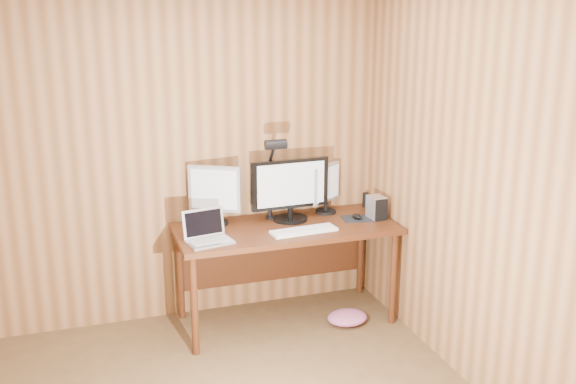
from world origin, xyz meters
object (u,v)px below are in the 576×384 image
hard_drive (377,208)px  desk_lamp (273,167)px  laptop (207,234)px  mouse (357,216)px  monitor_right (326,187)px  desk (283,239)px  keyboard (304,231)px  monitor_center (290,189)px  phone (287,233)px  monitor_left (215,193)px  speaker (365,200)px

hard_drive → desk_lamp: (-0.76, 0.17, 0.33)m
laptop → mouse: 1.18m
mouse → monitor_right: bearing=124.5°
desk → keyboard: (0.08, -0.24, 0.13)m
monitor_center → desk_lamp: desk_lamp is taller
desk → laptop: bearing=-161.0°
desk → keyboard: 0.29m
hard_drive → phone: bearing=-172.7°
monitor_left → laptop: size_ratio=1.32×
monitor_left → speaker: bearing=32.2°
monitor_left → phone: bearing=-11.9°
hard_drive → speaker: hard_drive is taller
phone → desk: bearing=82.3°
desk → hard_drive: (0.71, -0.11, 0.21)m
desk → monitor_left: 0.61m
speaker → mouse: bearing=-125.4°
laptop → desk_lamp: desk_lamp is taller
keyboard → speaker: bearing=27.9°
monitor_left → speaker: 1.25m
monitor_center → laptop: size_ratio=1.80×
desk → monitor_right: (0.40, 0.14, 0.33)m
monitor_left → hard_drive: size_ratio=2.58×
laptop → keyboard: 0.69m
laptop → desk_lamp: bearing=14.7°
keyboard → laptop: bearing=172.7°
mouse → desk_lamp: size_ratio=0.16×
monitor_left → desk: bearing=14.4°
monitor_left → mouse: size_ratio=4.01×
speaker → monitor_right: bearing=-171.8°
mouse → speaker: speaker is taller
monitor_left → phone: 0.61m
monitor_right → hard_drive: 0.42m
hard_drive → monitor_left: bearing=165.9°
monitor_left → mouse: monitor_left is taller
hard_drive → desk_lamp: 0.85m
desk_lamp → monitor_center: bearing=10.6°
monitor_right → hard_drive: (0.31, -0.25, -0.12)m
laptop → desk_lamp: size_ratio=0.49×
monitor_center → hard_drive: bearing=-17.6°
laptop → mouse: bearing=-4.5°
laptop → speaker: (1.36, 0.40, 0.00)m
desk → phone: (-0.05, -0.25, 0.13)m
laptop → keyboard: (0.69, -0.03, -0.04)m
monitor_left → hard_drive: (1.18, -0.24, -0.15)m
phone → monitor_left: bearing=142.6°
monitor_left → phone: size_ratio=4.37×
monitor_right → speaker: 0.39m
desk → desk_lamp: size_ratio=2.37×
monitor_center → phone: (-0.13, -0.30, -0.24)m
monitor_left → keyboard: size_ratio=0.90×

